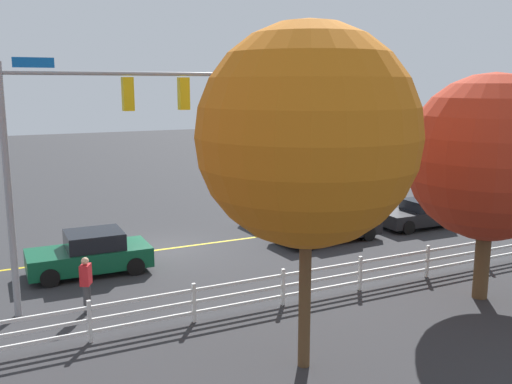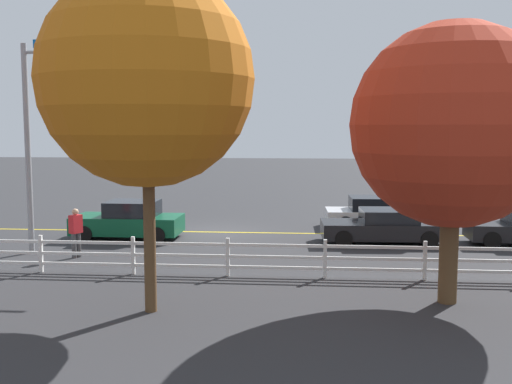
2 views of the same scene
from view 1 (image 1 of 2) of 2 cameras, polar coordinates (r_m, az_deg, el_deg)
The scene contains 11 objects.
ground_plane at distance 23.74m, azimuth -9.39°, elevation -5.72°, with size 120.00×120.00×0.00m, color #2D2D30.
lane_center_stripe at distance 25.13m, azimuth -0.62°, elevation -4.63°, with size 28.00×0.16×0.01m, color gold.
signal_assembly at distance 17.44m, azimuth -16.85°, elevation 5.51°, with size 7.72×0.38×7.40m.
car_0 at distance 27.85m, azimuth 3.61°, elevation -1.73°, with size 4.82×2.15×1.38m.
car_1 at distance 28.05m, azimuth 16.40°, elevation -2.10°, with size 4.37×1.90×1.32m.
car_2 at distance 24.77m, azimuth 7.23°, elevation -3.43°, with size 4.71×2.20×1.31m.
car_3 at distance 21.25m, azimuth -16.29°, elevation -5.95°, with size 4.26×2.10×1.51m.
pedestrian at distance 17.68m, azimuth -16.68°, elevation -8.67°, with size 0.41×0.47×1.69m.
white_rail_fence at distance 18.31m, azimuth 6.73°, elevation -8.68°, with size 26.10×0.10×1.15m.
tree_2 at distance 18.67m, azimuth 22.44°, elevation 3.21°, with size 5.09×5.09×7.04m.
tree_3 at distance 12.77m, azimuth 5.19°, elevation 5.63°, with size 5.06×5.06×8.07m.
Camera 1 is at (6.51, 21.84, 6.66)m, focal length 39.85 mm.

